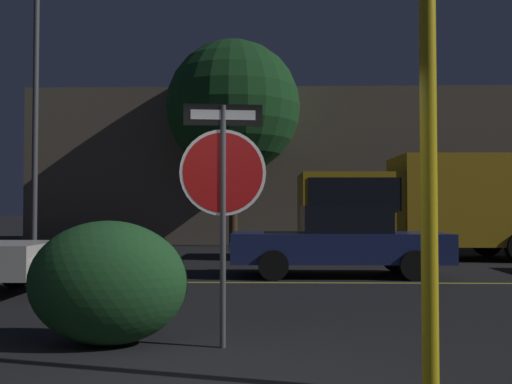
% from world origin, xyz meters
% --- Properties ---
extents(road_center_stripe, '(35.54, 0.12, 0.01)m').
position_xyz_m(road_center_stripe, '(0.00, 6.67, 0.00)').
color(road_center_stripe, gold).
rests_on(road_center_stripe, ground_plane).
extents(stop_sign, '(0.88, 0.12, 2.47)m').
position_xyz_m(stop_sign, '(-0.01, 1.56, 1.74)').
color(stop_sign, '#4C4C51').
rests_on(stop_sign, ground_plane).
extents(yellow_pole_right, '(0.13, 0.13, 3.14)m').
position_xyz_m(yellow_pole_right, '(1.67, 0.11, 1.57)').
color(yellow_pole_right, yellow).
rests_on(yellow_pole_right, ground_plane).
extents(hedge_bush_1, '(1.65, 1.08, 1.28)m').
position_xyz_m(hedge_bush_1, '(-1.20, 1.64, 0.64)').
color(hedge_bush_1, '#1E4C23').
rests_on(hedge_bush_1, ground_plane).
extents(passing_car_2, '(4.58, 1.84, 1.47)m').
position_xyz_m(passing_car_2, '(1.94, 7.84, 0.72)').
color(passing_car_2, navy).
rests_on(passing_car_2, ground_plane).
extents(delivery_truck, '(7.20, 2.68, 2.89)m').
position_xyz_m(delivery_truck, '(4.84, 11.97, 1.57)').
color(delivery_truck, gold).
rests_on(delivery_truck, ground_plane).
extents(street_lamp, '(0.48, 0.48, 8.07)m').
position_xyz_m(street_lamp, '(-6.18, 11.68, 5.26)').
color(street_lamp, '#4C4C51').
rests_on(street_lamp, ground_plane).
extents(tree_1, '(5.10, 5.10, 7.85)m').
position_xyz_m(tree_1, '(-0.93, 17.38, 5.29)').
color(tree_1, '#422D1E').
rests_on(tree_1, ground_plane).
extents(building_backdrop, '(25.06, 4.76, 6.37)m').
position_xyz_m(building_backdrop, '(2.99, 21.00, 3.18)').
color(building_backdrop, '#6B5B4C').
rests_on(building_backdrop, ground_plane).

